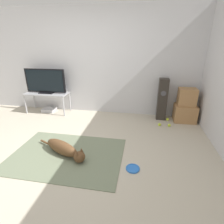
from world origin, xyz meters
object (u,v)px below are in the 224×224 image
object	(u,v)px
tennis_ball_near_speaker	(169,125)
cardboard_box_lower	(185,113)
tv_stand	(47,95)
tennis_ball_loose_on_carpet	(160,125)
dog	(65,149)
floor_speaker	(162,99)
tennis_ball_by_boxes	(168,119)
cardboard_box_upper	(187,97)
tv	(45,81)
frisbee	(133,168)
game_console	(49,110)

from	to	relation	value
tennis_ball_near_speaker	cardboard_box_lower	bearing A→B (deg)	45.01
tv_stand	tennis_ball_loose_on_carpet	distance (m)	2.92
dog	floor_speaker	xyz separation A→B (m)	(1.67, 1.82, 0.37)
cardboard_box_lower	tv_stand	size ratio (longest dim) A/B	0.44
dog	tennis_ball_by_boxes	world-z (taller)	dog
cardboard_box_upper	tv	world-z (taller)	tv
tennis_ball_near_speaker	tennis_ball_loose_on_carpet	size ratio (longest dim) A/B	1.00
dog	tv_stand	world-z (taller)	tv_stand
dog	tv	distance (m)	2.27
frisbee	cardboard_box_lower	world-z (taller)	cardboard_box_lower
dog	floor_speaker	world-z (taller)	floor_speaker
tennis_ball_loose_on_carpet	cardboard_box_upper	bearing A→B (deg)	33.65
floor_speaker	game_console	xyz separation A→B (m)	(-2.93, -0.02, -0.45)
dog	tennis_ball_loose_on_carpet	world-z (taller)	dog
cardboard_box_upper	game_console	xyz separation A→B (m)	(-3.46, 0.03, -0.55)
cardboard_box_lower	tv	bearing A→B (deg)	-179.98
cardboard_box_lower	tv_stand	bearing A→B (deg)	-179.94
dog	tv	world-z (taller)	tv
dog	game_console	size ratio (longest dim) A/B	3.03
tv	floor_speaker	bearing A→B (deg)	1.03
frisbee	tv	distance (m)	3.16
tv_stand	tennis_ball_loose_on_carpet	bearing A→B (deg)	-7.45
tennis_ball_near_speaker	game_console	bearing A→B (deg)	172.40
floor_speaker	game_console	world-z (taller)	floor_speaker
tv	tennis_ball_loose_on_carpet	xyz separation A→B (m)	(2.86, -0.38, -0.79)
tennis_ball_by_boxes	game_console	world-z (taller)	game_console
tv	tv_stand	bearing A→B (deg)	-90.00
floor_speaker	tennis_ball_loose_on_carpet	size ratio (longest dim) A/B	14.90
floor_speaker	tennis_ball_by_boxes	bearing A→B (deg)	-30.39
tv_stand	tennis_ball_near_speaker	size ratio (longest dim) A/B	16.86
frisbee	tennis_ball_loose_on_carpet	bearing A→B (deg)	72.25
dog	cardboard_box_upper	size ratio (longest dim) A/B	2.49
tv	tennis_ball_by_boxes	size ratio (longest dim) A/B	16.02
floor_speaker	tennis_ball_near_speaker	size ratio (longest dim) A/B	14.90
tv_stand	game_console	bearing A→B (deg)	117.93
floor_speaker	tv_stand	bearing A→B (deg)	-178.92
cardboard_box_lower	tv_stand	distance (m)	3.46
tv	tennis_ball_near_speaker	size ratio (longest dim) A/B	16.02
floor_speaker	tennis_ball_loose_on_carpet	distance (m)	0.63
tv	tennis_ball_loose_on_carpet	world-z (taller)	tv
tv_stand	tv	distance (m)	0.36
frisbee	tennis_ball_loose_on_carpet	xyz separation A→B (m)	(0.49, 1.55, 0.02)
dog	cardboard_box_upper	xyz separation A→B (m)	(2.20, 1.78, 0.47)
floor_speaker	tv_stand	distance (m)	2.91
cardboard_box_lower	tv	distance (m)	3.51
tennis_ball_by_boxes	tennis_ball_near_speaker	world-z (taller)	same
tv	dog	bearing A→B (deg)	-54.96
dog	cardboard_box_lower	distance (m)	2.83
cardboard_box_upper	tennis_ball_by_boxes	bearing A→B (deg)	-171.91
game_console	tennis_ball_by_boxes	bearing A→B (deg)	-1.46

